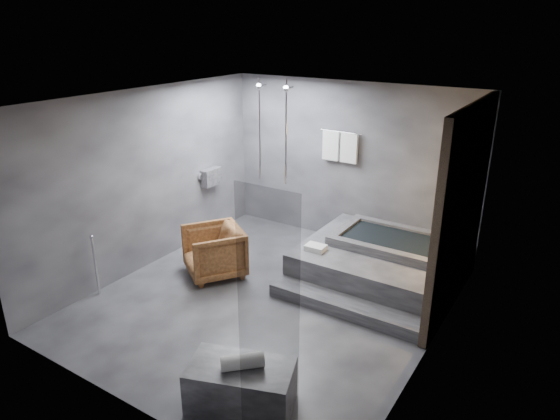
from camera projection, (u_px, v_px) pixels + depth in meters
The scene contains 7 objects.
room at pixel (303, 183), 6.46m from camera, with size 5.00×5.04×2.82m.
tub_deck at pixel (378, 263), 7.61m from camera, with size 2.20×2.00×0.50m, color #333336.
tub_step at pixel (344, 307), 6.74m from camera, with size 2.20×0.36×0.18m, color #333336.
concrete_bench at pixel (241, 386), 5.06m from camera, with size 1.06×0.58×0.48m, color #39383B.
driftwood_chair at pixel (214, 252), 7.65m from camera, with size 0.83×0.85×0.78m, color #4A2812.
rolled_towel at pixel (242, 362), 4.93m from camera, with size 0.15×0.15×0.43m, color white.
deck_towel at pixel (316, 248), 7.43m from camera, with size 0.30×0.22×0.08m, color white.
Camera 1 is at (3.46, -5.11, 3.71)m, focal length 32.00 mm.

